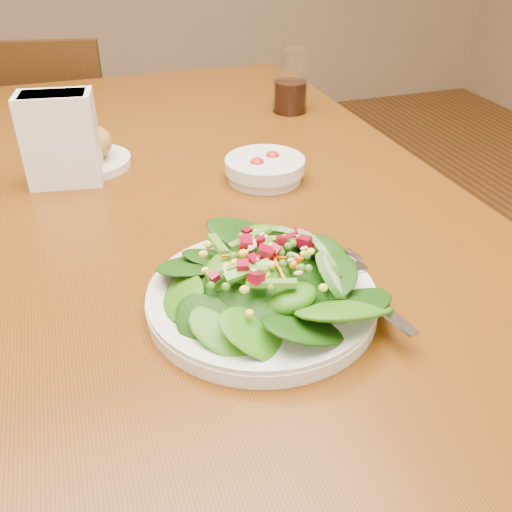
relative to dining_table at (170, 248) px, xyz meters
name	(u,v)px	position (x,y,z in m)	size (l,w,h in m)	color
ground_plane	(193,492)	(0.00, 0.00, -0.65)	(5.00, 5.00, 0.00)	brown
dining_table	(170,248)	(0.00, 0.00, 0.00)	(0.90, 1.40, 0.75)	#63330A
chair_far	(59,166)	(-0.18, 0.92, -0.21)	(0.45, 0.46, 0.83)	#311807
salad_plate	(270,285)	(0.06, -0.32, 0.13)	(0.26, 0.26, 0.07)	white
bread_plate	(87,150)	(-0.10, 0.14, 0.13)	(0.14, 0.14, 0.07)	white
tomato_bowl	(265,169)	(0.16, 0.00, 0.12)	(0.13, 0.13, 0.04)	white
drinking_glass	(290,86)	(0.33, 0.31, 0.16)	(0.07, 0.07, 0.13)	silver
napkin_holder	(60,137)	(-0.14, 0.09, 0.18)	(0.12, 0.08, 0.14)	white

